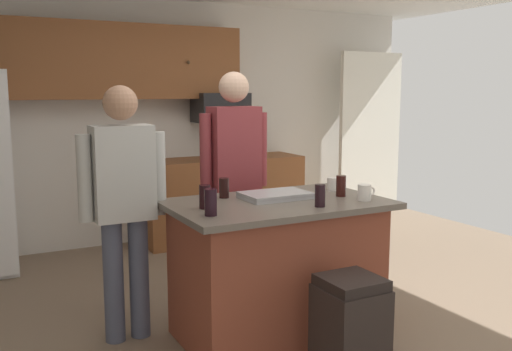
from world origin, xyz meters
TOP-DOWN VIEW (x-y plane):
  - floor at (0.00, 0.00)m, footprint 7.04×7.04m
  - back_wall at (0.00, 2.80)m, footprint 6.40×0.10m
  - french_door_window_panel at (2.60, 2.40)m, footprint 0.90×0.06m
  - cabinet_run_upper at (-0.40, 2.60)m, footprint 2.40×0.38m
  - cabinet_run_lower at (0.60, 2.48)m, footprint 1.80×0.63m
  - microwave_over_range at (0.60, 2.50)m, footprint 0.56×0.40m
  - kitchen_island at (-0.14, -0.04)m, footprint 1.42×0.89m
  - person_guest_right at (-0.07, 0.76)m, footprint 0.57×0.23m
  - person_elder_center at (-1.05, 0.37)m, footprint 0.57×0.22m
  - glass_short_whisky at (-0.40, 0.23)m, footprint 0.07×0.07m
  - mug_blue_stoneware at (0.41, 0.12)m, footprint 0.12×0.08m
  - glass_stout_tall at (-0.70, -0.23)m, footprint 0.07×0.07m
  - glass_pilsner at (0.33, -0.09)m, footprint 0.07×0.07m
  - glass_dark_ale at (0.01, -0.31)m, footprint 0.07×0.07m
  - mug_ceramic_white at (0.38, -0.29)m, footprint 0.13×0.09m
  - tumbler_amber at (-0.65, -0.03)m, footprint 0.07×0.07m
  - serving_tray at (-0.11, 0.05)m, footprint 0.44×0.30m
  - trash_bin at (-0.08, -0.76)m, footprint 0.34×0.34m

SIDE VIEW (x-z plane):
  - floor at x=0.00m, z-range 0.00..0.00m
  - trash_bin at x=-0.08m, z-range 0.00..0.61m
  - cabinet_run_lower at x=0.60m, z-range 0.00..0.90m
  - kitchen_island at x=-0.14m, z-range 0.01..0.93m
  - serving_tray at x=-0.11m, z-range 0.92..0.96m
  - person_elder_center at x=-1.05m, z-range 0.13..1.80m
  - mug_blue_stoneware at x=0.41m, z-range 0.92..1.02m
  - mug_ceramic_white at x=0.38m, z-range 0.92..1.03m
  - glass_short_whisky at x=-0.40m, z-range 0.92..1.06m
  - glass_dark_ale at x=0.01m, z-range 0.92..1.06m
  - glass_pilsner at x=0.33m, z-range 0.92..1.06m
  - tumbler_amber at x=-0.65m, z-range 0.92..1.07m
  - glass_stout_tall at x=-0.70m, z-range 0.92..1.08m
  - person_guest_right at x=-0.07m, z-range 0.15..1.93m
  - french_door_window_panel at x=2.60m, z-range 0.10..2.10m
  - back_wall at x=0.00m, z-range 0.00..2.60m
  - microwave_over_range at x=0.60m, z-range 1.29..1.61m
  - cabinet_run_upper at x=-0.40m, z-range 1.55..2.30m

